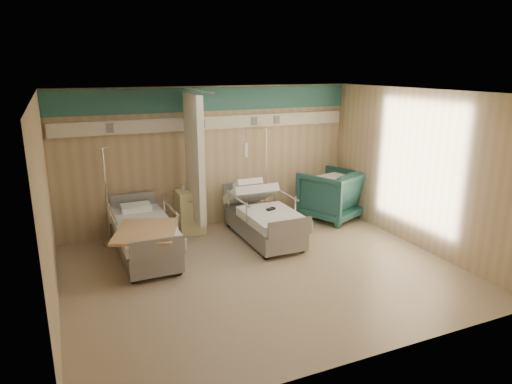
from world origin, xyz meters
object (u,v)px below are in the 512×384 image
Objects in this scene: visitor_armchair at (332,195)px; iv_stand_right at (266,202)px; bedside_cabinet at (190,212)px; bed_right at (263,223)px; bed_left at (145,241)px; iv_stand_left at (109,226)px.

iv_stand_right reaches higher than visitor_armchair.
iv_stand_right is at bearing 2.58° from bedside_cabinet.
bed_right is 2.20m from bed_left.
iv_stand_right is (1.65, 0.07, -0.02)m from bedside_cabinet.
iv_stand_left is at bearing 119.64° from bed_left.
visitor_armchair reaches higher than bedside_cabinet.
bed_left is 2.54× the size of bedside_cabinet.
iv_stand_right reaches higher than bed_right.
iv_stand_right is (2.70, 0.97, 0.09)m from bed_left.
bedside_cabinet is (-1.15, 0.90, 0.11)m from bed_right.
visitor_armchair is at bearing -18.07° from iv_stand_right.
bedside_cabinet is 0.43× the size of iv_stand_right.
visitor_armchair is (3.00, -0.37, 0.10)m from bedside_cabinet.
iv_stand_left is at bearing -177.89° from bedside_cabinet.
bed_right is 1.00× the size of bed_left.
iv_stand_left is at bearing -177.64° from iv_stand_right.
bedside_cabinet is at bearing 40.60° from bed_left.
bed_left is 0.97m from iv_stand_left.
bed_left is 1.39m from bedside_cabinet.
iv_stand_right is at bearing -41.27° from visitor_armchair.
bed_right is at bearing -117.16° from iv_stand_right.
visitor_armchair is (4.05, 0.53, 0.21)m from bed_left.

